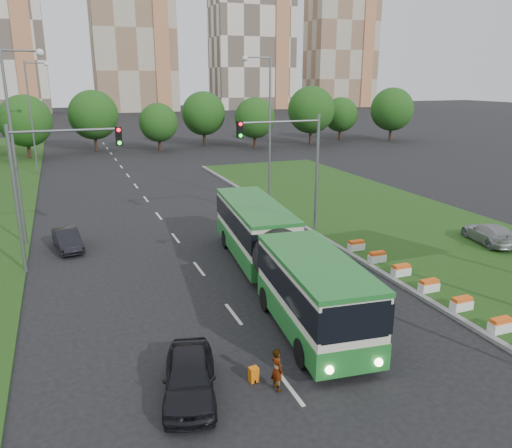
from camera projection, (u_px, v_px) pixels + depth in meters
name	position (u px, v px, depth m)	size (l,w,h in m)	color
ground	(294.00, 304.00, 23.59)	(360.00, 360.00, 0.00)	black
grass_median	(411.00, 228.00, 35.25)	(14.00, 60.00, 0.15)	#1E4714
median_kerb	(324.00, 239.00, 32.83)	(0.30, 60.00, 0.18)	gray
lane_markings	(154.00, 210.00, 40.43)	(0.20, 100.00, 0.01)	silver
flower_planters	(429.00, 285.00, 24.55)	(1.10, 13.70, 0.60)	white
traffic_mast_median	(296.00, 156.00, 32.70)	(5.76, 0.32, 8.00)	slate
traffic_mast_left	(47.00, 174.00, 26.52)	(5.76, 0.32, 8.00)	slate
street_lamps	(178.00, 152.00, 29.80)	(36.00, 60.00, 12.00)	slate
tree_line	(197.00, 118.00, 75.00)	(120.00, 8.00, 9.00)	#1F4C14
apartment_tower_ceast	(132.00, 29.00, 155.94)	(25.00, 15.00, 50.00)	#BAAE95
apartment_tower_east	(252.00, 38.00, 170.30)	(27.00, 15.00, 47.00)	silver
midrise_east	(341.00, 51.00, 183.48)	(24.00, 14.00, 40.00)	#BAAE95
articulated_bus	(275.00, 254.00, 24.98)	(2.77, 17.78, 2.93)	beige
car_left_near	(190.00, 377.00, 16.56)	(1.71, 4.24, 1.44)	black
car_left_far	(68.00, 240.00, 30.88)	(1.35, 3.88, 1.28)	black
car_median	(489.00, 233.00, 31.67)	(1.77, 4.36, 1.26)	#95999E
pedestrian	(277.00, 369.00, 16.88)	(0.56, 0.37, 1.55)	gray
shopping_trolley	(254.00, 374.00, 17.48)	(0.32, 0.34, 0.54)	orange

